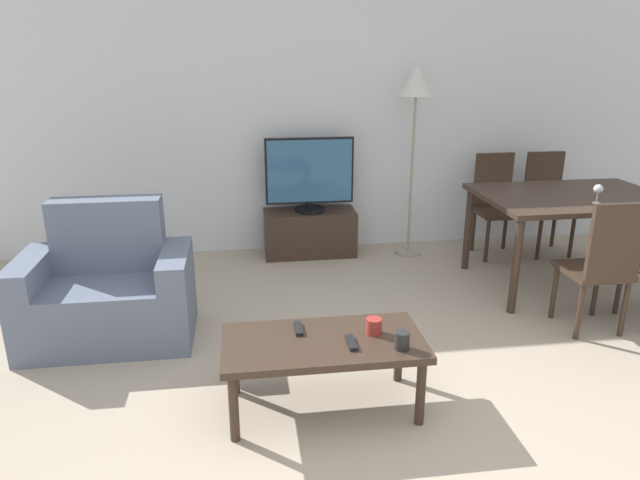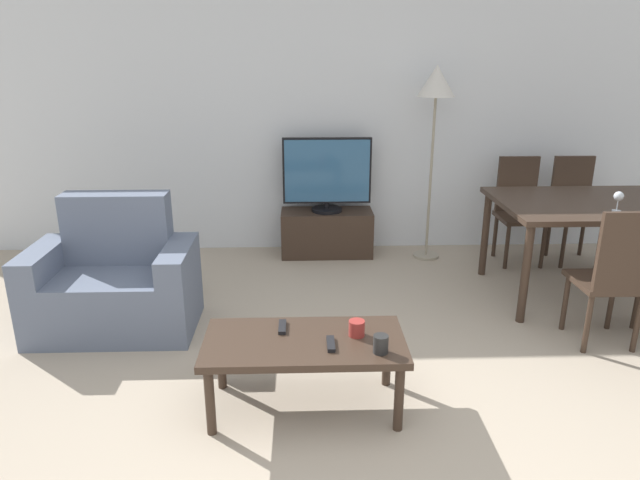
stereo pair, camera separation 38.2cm
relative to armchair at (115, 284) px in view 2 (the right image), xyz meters
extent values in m
cube|color=silver|center=(1.57, 1.70, 1.03)|extent=(7.46, 0.06, 2.70)
cube|color=slate|center=(0.00, -0.04, -0.11)|extent=(0.73, 0.66, 0.42)
cube|color=slate|center=(0.00, 0.19, 0.35)|extent=(0.73, 0.20, 0.50)
cube|color=slate|center=(-0.46, -0.04, -0.02)|extent=(0.18, 0.66, 0.60)
cube|color=slate|center=(0.46, -0.04, -0.02)|extent=(0.18, 0.66, 0.60)
cube|color=#38281E|center=(1.53, 1.45, -0.11)|extent=(0.85, 0.36, 0.43)
cylinder|color=black|center=(1.53, 1.45, 0.12)|extent=(0.28, 0.28, 0.03)
cylinder|color=black|center=(1.53, 1.45, 0.16)|extent=(0.04, 0.04, 0.05)
cube|color=black|center=(1.53, 1.45, 0.49)|extent=(0.81, 0.04, 0.61)
cube|color=#2D5B84|center=(1.53, 1.43, 0.49)|extent=(0.78, 0.01, 0.57)
cube|color=#38281E|center=(1.31, -1.01, 0.07)|extent=(1.06, 0.53, 0.04)
cylinder|color=#38281E|center=(0.83, -1.22, -0.13)|extent=(0.05, 0.05, 0.37)
cylinder|color=#38281E|center=(1.78, -1.22, -0.13)|extent=(0.05, 0.05, 0.37)
cylinder|color=#38281E|center=(0.83, -0.80, -0.13)|extent=(0.05, 0.05, 0.37)
cylinder|color=#38281E|center=(1.78, -0.80, -0.13)|extent=(0.05, 0.05, 0.37)
cube|color=#38281E|center=(3.53, 0.43, 0.43)|extent=(1.45, 1.03, 0.04)
cylinder|color=#38281E|center=(2.87, -0.02, 0.04)|extent=(0.06, 0.06, 0.73)
cylinder|color=#38281E|center=(2.87, 0.89, 0.04)|extent=(0.06, 0.06, 0.73)
cylinder|color=#38281E|center=(4.20, 0.89, 0.04)|extent=(0.06, 0.06, 0.73)
cube|color=#38281E|center=(3.28, -0.31, 0.10)|extent=(0.40, 0.40, 0.04)
cylinder|color=#38281E|center=(3.12, -0.15, -0.12)|extent=(0.04, 0.04, 0.40)
cylinder|color=#38281E|center=(3.44, -0.15, -0.12)|extent=(0.04, 0.04, 0.40)
cylinder|color=#38281E|center=(3.12, -0.48, -0.12)|extent=(0.04, 0.04, 0.40)
cylinder|color=#38281E|center=(3.44, -0.48, -0.12)|extent=(0.04, 0.04, 0.40)
cube|color=#38281E|center=(3.28, -0.50, 0.37)|extent=(0.37, 0.04, 0.51)
cube|color=#38281E|center=(3.79, 1.18, 0.10)|extent=(0.40, 0.40, 0.04)
cylinder|color=#38281E|center=(3.62, 1.02, -0.12)|extent=(0.04, 0.04, 0.40)
cylinder|color=#38281E|center=(3.95, 1.02, -0.12)|extent=(0.04, 0.04, 0.40)
cylinder|color=#38281E|center=(3.62, 1.34, -0.12)|extent=(0.04, 0.04, 0.40)
cylinder|color=#38281E|center=(3.95, 1.34, -0.12)|extent=(0.04, 0.04, 0.40)
cube|color=#38281E|center=(3.79, 1.36, 0.37)|extent=(0.37, 0.04, 0.51)
cylinder|color=#38281E|center=(3.62, -0.15, -0.12)|extent=(0.04, 0.04, 0.40)
cube|color=#38281E|center=(3.28, 1.18, 0.10)|extent=(0.40, 0.40, 0.04)
cylinder|color=#38281E|center=(3.12, 1.02, -0.12)|extent=(0.04, 0.04, 0.40)
cylinder|color=#38281E|center=(3.44, 1.02, -0.12)|extent=(0.04, 0.04, 0.40)
cylinder|color=#38281E|center=(3.12, 1.34, -0.12)|extent=(0.04, 0.04, 0.40)
cylinder|color=#38281E|center=(3.44, 1.34, -0.12)|extent=(0.04, 0.04, 0.40)
cube|color=#38281E|center=(3.28, 1.36, 0.37)|extent=(0.37, 0.04, 0.51)
cylinder|color=gray|center=(2.47, 1.35, -0.31)|extent=(0.24, 0.24, 0.02)
cylinder|color=gray|center=(2.47, 1.35, 0.43)|extent=(0.02, 0.02, 1.45)
cone|color=beige|center=(2.47, 1.35, 1.29)|extent=(0.32, 0.32, 0.27)
cube|color=black|center=(1.44, -1.08, 0.10)|extent=(0.04, 0.15, 0.02)
cube|color=black|center=(1.19, -0.88, 0.10)|extent=(0.04, 0.15, 0.02)
cylinder|color=black|center=(1.69, -1.16, 0.14)|extent=(0.08, 0.08, 0.09)
cylinder|color=maroon|center=(1.58, -0.98, 0.14)|extent=(0.09, 0.09, 0.09)
cylinder|color=silver|center=(3.54, 0.15, 0.45)|extent=(0.06, 0.06, 0.01)
cylinder|color=silver|center=(3.54, 0.15, 0.49)|extent=(0.01, 0.01, 0.07)
sphere|color=silver|center=(3.54, 0.15, 0.56)|extent=(0.07, 0.07, 0.07)
camera|label=1|loc=(0.92, -3.66, 1.54)|focal=32.00mm
camera|label=2|loc=(1.30, -3.69, 1.54)|focal=32.00mm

